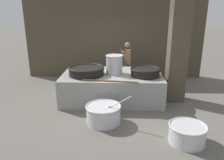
# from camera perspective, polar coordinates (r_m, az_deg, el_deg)

# --- Properties ---
(ground_plane) EXTENTS (60.00, 60.00, 0.00)m
(ground_plane) POSITION_cam_1_polar(r_m,az_deg,el_deg) (6.67, -0.00, -4.86)
(ground_plane) COLOR #666059
(back_wall) EXTENTS (6.85, 0.24, 3.37)m
(back_wall) POSITION_cam_1_polar(r_m,az_deg,el_deg) (8.63, 0.53, 11.85)
(back_wall) COLOR #4C4233
(back_wall) RESTS_ON ground_plane
(support_pillar) EXTENTS (0.51, 0.51, 3.37)m
(support_pillar) POSITION_cam_1_polar(r_m,az_deg,el_deg) (6.45, 16.93, 9.17)
(support_pillar) COLOR #4C4233
(support_pillar) RESTS_ON ground_plane
(hearth_platform) EXTENTS (2.89, 1.73, 0.79)m
(hearth_platform) POSITION_cam_1_polar(r_m,az_deg,el_deg) (6.53, -0.00, -1.65)
(hearth_platform) COLOR gray
(hearth_platform) RESTS_ON ground_plane
(giant_wok_near) EXTENTS (1.03, 1.03, 0.25)m
(giant_wok_near) POSITION_cam_1_polar(r_m,az_deg,el_deg) (6.26, -6.69, 2.48)
(giant_wok_near) COLOR black
(giant_wok_near) RESTS_ON hearth_platform
(giant_wok_far) EXTENTS (0.84, 0.84, 0.23)m
(giant_wok_far) POSITION_cam_1_polar(r_m,az_deg,el_deg) (6.22, 8.67, 2.20)
(giant_wok_far) COLOR black
(giant_wok_far) RESTS_ON hearth_platform
(stock_pot) EXTENTS (0.51, 0.51, 0.56)m
(stock_pot) POSITION_cam_1_polar(r_m,az_deg,el_deg) (6.32, 0.62, 4.14)
(stock_pot) COLOR #B7B7BC
(stock_pot) RESTS_ON hearth_platform
(stirring_paddle) EXTENTS (1.48, 0.25, 0.04)m
(stirring_paddle) POSITION_cam_1_polar(r_m,az_deg,el_deg) (5.66, 0.02, -0.27)
(stirring_paddle) COLOR brown
(stirring_paddle) RESTS_ON hearth_platform
(cook) EXTENTS (0.39, 0.59, 1.54)m
(cook) POSITION_cam_1_polar(r_m,az_deg,el_deg) (7.67, 3.94, 4.61)
(cook) COLOR brown
(cook) RESTS_ON ground_plane
(prep_bowl_vegetables) EXTENTS (1.06, 0.84, 0.77)m
(prep_bowl_vegetables) POSITION_cam_1_polar(r_m,az_deg,el_deg) (5.21, -2.23, -8.65)
(prep_bowl_vegetables) COLOR silver
(prep_bowl_vegetables) RESTS_ON ground_plane
(prep_bowl_meat) EXTENTS (0.76, 0.76, 0.39)m
(prep_bowl_meat) POSITION_cam_1_polar(r_m,az_deg,el_deg) (4.74, 19.05, -12.94)
(prep_bowl_meat) COLOR silver
(prep_bowl_meat) RESTS_ON ground_plane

